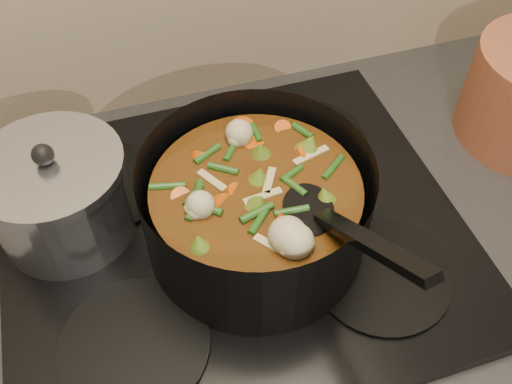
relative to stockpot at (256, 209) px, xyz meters
name	(u,v)px	position (x,y,z in m)	size (l,w,h in m)	color
counter	(241,369)	(-0.02, 0.03, -0.54)	(2.64, 0.64, 0.91)	brown
stovetop	(234,232)	(-0.02, 0.03, -0.08)	(0.62, 0.54, 0.03)	black
stockpot	(256,209)	(0.00, 0.00, 0.00)	(0.29, 0.38, 0.21)	black
saucepan	(59,195)	(-0.24, 0.10, 0.00)	(0.19, 0.19, 0.15)	silver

